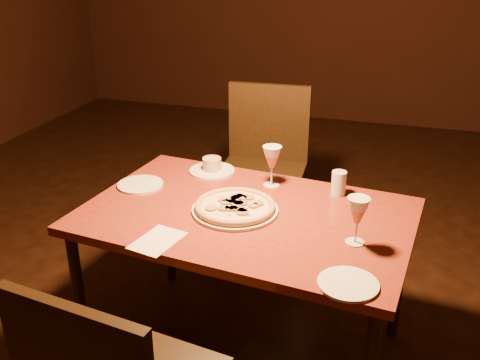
% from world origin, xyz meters
% --- Properties ---
extents(floor, '(7.00, 7.00, 0.00)m').
position_xyz_m(floor, '(0.00, 0.00, 0.00)').
color(floor, black).
rests_on(floor, ground).
extents(dining_table, '(1.39, 0.98, 0.70)m').
position_xyz_m(dining_table, '(-0.04, -0.15, 0.64)').
color(dining_table, maroon).
rests_on(dining_table, floor).
extents(chair_far, '(0.50, 0.50, 0.98)m').
position_xyz_m(chair_far, '(-0.21, 0.74, 0.55)').
color(chair_far, black).
rests_on(chair_far, floor).
extents(pizza_plate, '(0.35, 0.35, 0.04)m').
position_xyz_m(pizza_plate, '(-0.09, -0.16, 0.72)').
color(pizza_plate, silver).
rests_on(pizza_plate, dining_table).
extents(ramekin_saucer, '(0.22, 0.22, 0.07)m').
position_xyz_m(ramekin_saucer, '(-0.32, 0.21, 0.72)').
color(ramekin_saucer, silver).
rests_on(ramekin_saucer, dining_table).
extents(wine_glass_far, '(0.08, 0.08, 0.19)m').
position_xyz_m(wine_glass_far, '(-0.01, 0.13, 0.79)').
color(wine_glass_far, '#C46951').
rests_on(wine_glass_far, dining_table).
extents(wine_glass_right, '(0.08, 0.08, 0.18)m').
position_xyz_m(wine_glass_right, '(0.41, -0.27, 0.79)').
color(wine_glass_right, '#C46951').
rests_on(wine_glass_right, dining_table).
extents(water_tumbler, '(0.06, 0.06, 0.11)m').
position_xyz_m(water_tumbler, '(0.29, 0.13, 0.75)').
color(water_tumbler, silver).
rests_on(water_tumbler, dining_table).
extents(side_plate_left, '(0.20, 0.20, 0.01)m').
position_xyz_m(side_plate_left, '(-0.57, -0.04, 0.71)').
color(side_plate_left, silver).
rests_on(side_plate_left, dining_table).
extents(side_plate_near, '(0.20, 0.20, 0.01)m').
position_xyz_m(side_plate_near, '(0.41, -0.54, 0.71)').
color(side_plate_near, silver).
rests_on(side_plate_near, dining_table).
extents(menu_card, '(0.17, 0.23, 0.00)m').
position_xyz_m(menu_card, '(-0.29, -0.47, 0.70)').
color(menu_card, beige).
rests_on(menu_card, dining_table).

